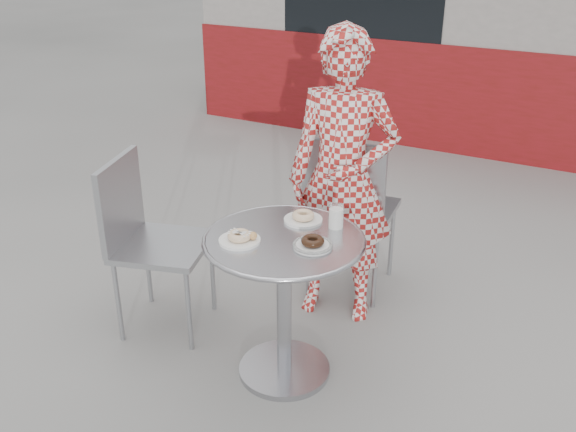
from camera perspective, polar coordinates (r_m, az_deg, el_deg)
The scene contains 9 objects.
ground at distance 3.25m, azimuth 0.51°, elevation -13.86°, with size 60.00×60.00×0.00m, color gray.
bistro_table at distance 2.95m, azimuth -0.35°, elevation -5.09°, with size 0.74×0.74×0.74m.
chair_far at distance 3.82m, azimuth 5.60°, elevation -2.22°, with size 0.51×0.52×0.98m.
chair_left at distance 3.51m, azimuth -10.99°, elevation -5.39°, with size 0.56×0.56×0.95m.
seated_person at distance 3.37m, azimuth 4.86°, elevation 3.23°, with size 0.58×0.38×1.58m, color maroon.
plate_far at distance 3.01m, azimuth 1.36°, elevation -0.14°, with size 0.18×0.18×0.05m.
plate_near at distance 2.83m, azimuth -4.27°, elevation -1.94°, with size 0.18×0.18×0.05m.
plate_checker at distance 2.78m, azimuth 2.20°, elevation -2.48°, with size 0.18×0.18×0.05m.
milk_cup at distance 2.94m, azimuth 4.30°, elevation -0.10°, with size 0.07×0.07×0.11m.
Camera 1 is at (1.17, -2.24, 2.04)m, focal length 40.00 mm.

